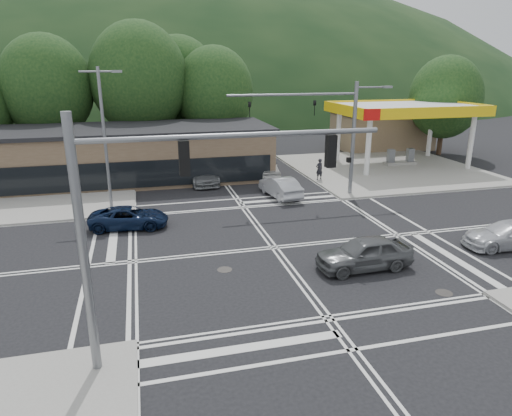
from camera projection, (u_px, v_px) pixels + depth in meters
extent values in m
plane|color=black|center=(274.00, 248.00, 23.79)|extent=(120.00, 120.00, 0.00)
cube|color=gray|center=(386.00, 169.00, 41.17)|extent=(16.00, 16.00, 0.15)
cube|color=gray|center=(25.00, 191.00, 34.05)|extent=(16.00, 16.00, 0.15)
cylinder|color=silver|center=(368.00, 147.00, 37.87)|extent=(0.44, 0.44, 5.00)
cylinder|color=silver|center=(338.00, 136.00, 43.41)|extent=(0.44, 0.44, 5.00)
cylinder|color=silver|center=(471.00, 142.00, 40.24)|extent=(0.44, 0.44, 5.00)
cylinder|color=silver|center=(430.00, 133.00, 45.78)|extent=(0.44, 0.44, 5.00)
cube|color=silver|center=(405.00, 108.00, 40.97)|extent=(12.00, 8.00, 0.60)
cube|color=yellow|center=(432.00, 113.00, 37.28)|extent=(12.20, 0.25, 0.90)
cube|color=yellow|center=(383.00, 104.00, 44.66)|extent=(12.20, 0.25, 0.90)
cube|color=yellow|center=(344.00, 110.00, 39.55)|extent=(0.25, 8.20, 0.90)
cube|color=yellow|center=(463.00, 107.00, 42.40)|extent=(0.25, 8.20, 0.90)
cube|color=red|center=(372.00, 115.00, 35.84)|extent=(1.40, 0.12, 0.90)
cube|color=gray|center=(400.00, 163.00, 42.51)|extent=(3.00, 1.00, 0.30)
cube|color=slate|center=(391.00, 156.00, 42.06)|extent=(0.60, 0.50, 1.30)
cube|color=slate|center=(410.00, 155.00, 42.53)|extent=(0.60, 0.50, 1.30)
cube|color=#846B4F|center=(382.00, 131.00, 51.02)|extent=(10.00, 6.00, 3.80)
cube|color=brown|center=(120.00, 156.00, 36.97)|extent=(24.00, 8.00, 4.00)
ellipsoid|color=black|center=(165.00, 104.00, 106.83)|extent=(252.00, 126.00, 140.00)
cylinder|color=#382619|center=(54.00, 140.00, 41.88)|extent=(0.50, 0.50, 4.84)
ellipsoid|color=black|center=(47.00, 87.00, 40.44)|extent=(8.00, 8.00, 9.20)
cylinder|color=#382619|center=(143.00, 134.00, 43.71)|extent=(0.50, 0.50, 5.28)
ellipsoid|color=black|center=(139.00, 79.00, 42.14)|extent=(9.00, 9.00, 10.35)
cylinder|color=#382619|center=(215.00, 136.00, 45.50)|extent=(0.50, 0.50, 4.40)
ellipsoid|color=black|center=(214.00, 92.00, 44.19)|extent=(7.60, 7.60, 8.74)
cylinder|color=#382619|center=(181.00, 130.00, 48.41)|extent=(0.50, 0.50, 4.84)
ellipsoid|color=black|center=(179.00, 84.00, 46.98)|extent=(8.40, 8.40, 9.66)
cylinder|color=#382619|center=(441.00, 136.00, 47.33)|extent=(0.50, 0.50, 3.96)
ellipsoid|color=black|center=(445.00, 97.00, 46.16)|extent=(7.20, 7.20, 8.28)
cylinder|color=slate|center=(105.00, 141.00, 28.71)|extent=(0.20, 0.20, 9.00)
cylinder|color=slate|center=(98.00, 71.00, 27.43)|extent=(2.20, 0.12, 0.12)
cube|color=slate|center=(117.00, 71.00, 27.69)|extent=(0.60, 0.25, 0.15)
cylinder|color=slate|center=(353.00, 140.00, 32.09)|extent=(0.28, 0.28, 8.00)
cylinder|color=slate|center=(294.00, 95.00, 30.04)|extent=(9.00, 0.16, 0.16)
imported|color=black|center=(314.00, 108.00, 30.67)|extent=(0.16, 0.20, 1.00)
imported|color=black|center=(250.00, 110.00, 29.61)|extent=(0.16, 0.20, 1.00)
cylinder|color=slate|center=(373.00, 87.00, 31.28)|extent=(2.40, 0.12, 0.12)
cube|color=slate|center=(387.00, 87.00, 31.54)|extent=(0.70, 0.30, 0.15)
cube|color=black|center=(349.00, 160.00, 32.45)|extent=(0.25, 0.30, 0.35)
cylinder|color=slate|center=(83.00, 253.00, 13.07)|extent=(0.28, 0.28, 8.00)
cylinder|color=slate|center=(235.00, 135.00, 13.16)|extent=(9.00, 0.16, 0.16)
cube|color=black|center=(184.00, 159.00, 12.99)|extent=(0.30, 0.25, 1.00)
cube|color=black|center=(331.00, 151.00, 14.05)|extent=(0.30, 0.25, 1.00)
imported|color=black|center=(129.00, 218.00, 26.48)|extent=(4.68, 2.54, 1.25)
imported|color=#525456|center=(364.00, 253.00, 21.16)|extent=(4.57, 1.93, 1.54)
imported|color=#BBBDC3|center=(508.00, 235.00, 23.68)|extent=(4.85, 2.37, 1.36)
imported|color=#A8AAAF|center=(280.00, 187.00, 32.61)|extent=(2.17, 4.63, 1.47)
imported|color=silver|center=(268.00, 169.00, 38.10)|extent=(2.26, 4.45, 1.45)
imported|color=slate|center=(201.00, 174.00, 36.39)|extent=(2.44, 5.31, 1.51)
imported|color=black|center=(319.00, 169.00, 36.75)|extent=(0.70, 0.54, 1.72)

